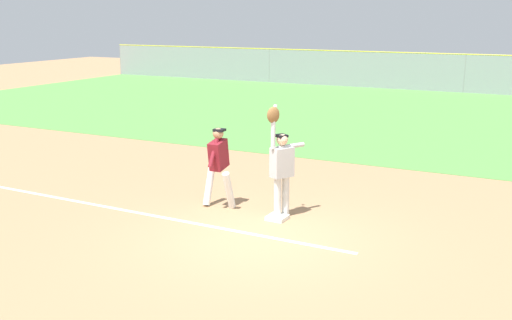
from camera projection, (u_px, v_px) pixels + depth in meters
ground_plane at (261, 237)px, 11.28m from camera, size 73.98×73.98×0.00m
outfield_grass at (429, 117)px, 24.40m from camera, size 45.31×17.71×0.01m
chalk_foul_line at (93, 204)px, 13.23m from camera, size 12.00×0.34×0.01m
first_base at (277, 218)px, 12.25m from camera, size 0.39×0.39×0.08m
fielder at (281, 164)px, 12.14m from camera, size 0.54×0.83×2.28m
runner at (219, 162)px, 12.82m from camera, size 0.74×0.84×1.72m
baseball at (275, 106)px, 11.98m from camera, size 0.07×0.07×0.07m
outfield_fence at (465, 73)px, 31.85m from camera, size 45.39×0.08×2.04m
parked_car_white at (405, 72)px, 36.63m from camera, size 4.48×2.26×1.25m
parked_car_green at (501, 76)px, 34.24m from camera, size 4.42×2.15×1.25m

